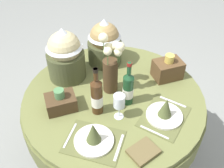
{
  "coord_description": "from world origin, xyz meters",
  "views": [
    {
      "loc": [
        -0.45,
        -1.24,
        2.0
      ],
      "look_at": [
        0.0,
        0.03,
        0.82
      ],
      "focal_mm": 40.71,
      "sensor_mm": 36.0,
      "label": 1
    }
  ],
  "objects_px": {
    "place_setting_left": "(94,137)",
    "wine_bottle_left": "(97,96)",
    "book_on_table": "(143,151)",
    "gift_tub_back_centre": "(105,40)",
    "wine_glass_left": "(119,102)",
    "dining_table": "(113,108)",
    "place_setting_right": "(165,112)",
    "flower_vase": "(111,66)",
    "wine_bottle_centre": "(128,88)",
    "woven_basket_side_left": "(61,102)",
    "woven_basket_side_right": "(168,69)",
    "gift_tub_back_left": "(65,52)"
  },
  "relations": [
    {
      "from": "place_setting_right",
      "to": "wine_bottle_left",
      "type": "bearing_deg",
      "value": 153.96
    },
    {
      "from": "book_on_table",
      "to": "gift_tub_back_centre",
      "type": "bearing_deg",
      "value": 67.92
    },
    {
      "from": "dining_table",
      "to": "place_setting_left",
      "type": "bearing_deg",
      "value": -125.82
    },
    {
      "from": "dining_table",
      "to": "gift_tub_back_left",
      "type": "height_order",
      "value": "gift_tub_back_left"
    },
    {
      "from": "woven_basket_side_left",
      "to": "wine_bottle_centre",
      "type": "bearing_deg",
      "value": -11.99
    },
    {
      "from": "place_setting_left",
      "to": "woven_basket_side_left",
      "type": "bearing_deg",
      "value": 110.76
    },
    {
      "from": "flower_vase",
      "to": "wine_glass_left",
      "type": "bearing_deg",
      "value": -98.56
    },
    {
      "from": "place_setting_right",
      "to": "woven_basket_side_right",
      "type": "bearing_deg",
      "value": 59.49
    },
    {
      "from": "wine_bottle_centre",
      "to": "book_on_table",
      "type": "relative_size",
      "value": 2.07
    },
    {
      "from": "dining_table",
      "to": "wine_bottle_left",
      "type": "distance_m",
      "value": 0.33
    },
    {
      "from": "place_setting_right",
      "to": "wine_bottle_centre",
      "type": "bearing_deg",
      "value": 130.51
    },
    {
      "from": "wine_bottle_centre",
      "to": "gift_tub_back_centre",
      "type": "distance_m",
      "value": 0.52
    },
    {
      "from": "flower_vase",
      "to": "gift_tub_back_centre",
      "type": "bearing_deg",
      "value": 79.01
    },
    {
      "from": "dining_table",
      "to": "gift_tub_back_centre",
      "type": "bearing_deg",
      "value": 80.12
    },
    {
      "from": "dining_table",
      "to": "place_setting_right",
      "type": "height_order",
      "value": "place_setting_right"
    },
    {
      "from": "wine_glass_left",
      "to": "dining_table",
      "type": "bearing_deg",
      "value": 80.07
    },
    {
      "from": "place_setting_right",
      "to": "gift_tub_back_left",
      "type": "relative_size",
      "value": 1.03
    },
    {
      "from": "place_setting_right",
      "to": "wine_glass_left",
      "type": "distance_m",
      "value": 0.31
    },
    {
      "from": "place_setting_right",
      "to": "gift_tub_back_centre",
      "type": "bearing_deg",
      "value": 103.55
    },
    {
      "from": "book_on_table",
      "to": "woven_basket_side_right",
      "type": "distance_m",
      "value": 0.73
    },
    {
      "from": "place_setting_left",
      "to": "wine_bottle_left",
      "type": "height_order",
      "value": "wine_bottle_left"
    },
    {
      "from": "flower_vase",
      "to": "place_setting_right",
      "type": "bearing_deg",
      "value": -57.81
    },
    {
      "from": "place_setting_right",
      "to": "gift_tub_back_centre",
      "type": "relative_size",
      "value": 1.11
    },
    {
      "from": "wine_bottle_centre",
      "to": "woven_basket_side_left",
      "type": "distance_m",
      "value": 0.46
    },
    {
      "from": "dining_table",
      "to": "woven_basket_side_left",
      "type": "distance_m",
      "value": 0.42
    },
    {
      "from": "place_setting_left",
      "to": "woven_basket_side_left",
      "type": "xyz_separation_m",
      "value": [
        -0.13,
        0.34,
        0.01
      ]
    },
    {
      "from": "place_setting_left",
      "to": "woven_basket_side_right",
      "type": "height_order",
      "value": "woven_basket_side_right"
    },
    {
      "from": "place_setting_right",
      "to": "book_on_table",
      "type": "relative_size",
      "value": 2.6
    },
    {
      "from": "dining_table",
      "to": "wine_bottle_centre",
      "type": "relative_size",
      "value": 3.88
    },
    {
      "from": "flower_vase",
      "to": "gift_tub_back_centre",
      "type": "relative_size",
      "value": 1.12
    },
    {
      "from": "gift_tub_back_left",
      "to": "woven_basket_side_left",
      "type": "distance_m",
      "value": 0.39
    },
    {
      "from": "flower_vase",
      "to": "gift_tub_back_centre",
      "type": "height_order",
      "value": "flower_vase"
    },
    {
      "from": "gift_tub_back_centre",
      "to": "book_on_table",
      "type": "bearing_deg",
      "value": -94.49
    },
    {
      "from": "dining_table",
      "to": "place_setting_right",
      "type": "xyz_separation_m",
      "value": [
        0.25,
        -0.3,
        0.18
      ]
    },
    {
      "from": "place_setting_right",
      "to": "flower_vase",
      "type": "xyz_separation_m",
      "value": [
        -0.24,
        0.38,
        0.16
      ]
    },
    {
      "from": "wine_bottle_centre",
      "to": "dining_table",
      "type": "bearing_deg",
      "value": 125.44
    },
    {
      "from": "dining_table",
      "to": "place_setting_right",
      "type": "relative_size",
      "value": 3.09
    },
    {
      "from": "place_setting_left",
      "to": "wine_bottle_left",
      "type": "relative_size",
      "value": 1.19
    },
    {
      "from": "wine_bottle_left",
      "to": "gift_tub_back_centre",
      "type": "height_order",
      "value": "gift_tub_back_centre"
    },
    {
      "from": "wine_bottle_left",
      "to": "book_on_table",
      "type": "relative_size",
      "value": 2.18
    },
    {
      "from": "place_setting_left",
      "to": "flower_vase",
      "type": "relative_size",
      "value": 0.99
    },
    {
      "from": "place_setting_right",
      "to": "wine_glass_left",
      "type": "height_order",
      "value": "wine_glass_left"
    },
    {
      "from": "dining_table",
      "to": "place_setting_right",
      "type": "distance_m",
      "value": 0.43
    },
    {
      "from": "dining_table",
      "to": "gift_tub_back_left",
      "type": "relative_size",
      "value": 3.17
    },
    {
      "from": "book_on_table",
      "to": "woven_basket_side_right",
      "type": "xyz_separation_m",
      "value": [
        0.46,
        0.57,
        0.07
      ]
    },
    {
      "from": "wine_bottle_left",
      "to": "wine_bottle_centre",
      "type": "bearing_deg",
      "value": 3.26
    },
    {
      "from": "wine_glass_left",
      "to": "woven_basket_side_left",
      "type": "relative_size",
      "value": 0.96
    },
    {
      "from": "place_setting_left",
      "to": "woven_basket_side_right",
      "type": "bearing_deg",
      "value": 29.6
    },
    {
      "from": "woven_basket_side_left",
      "to": "wine_glass_left",
      "type": "bearing_deg",
      "value": -30.7
    },
    {
      "from": "gift_tub_back_left",
      "to": "woven_basket_side_right",
      "type": "distance_m",
      "value": 0.78
    }
  ]
}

